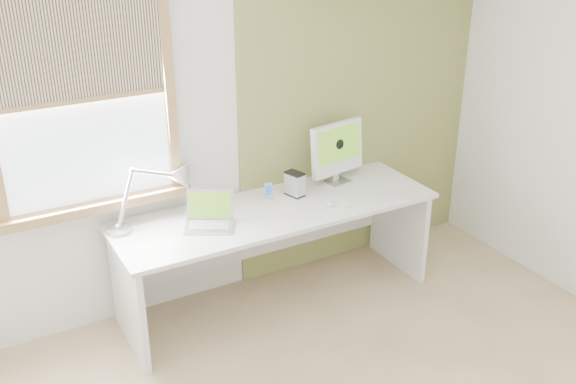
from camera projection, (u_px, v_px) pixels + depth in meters
room at (400, 215)px, 3.01m from camera, size 4.04×3.54×2.64m
accent_wall at (361, 94)px, 4.83m from camera, size 2.00×0.02×2.60m
window at (82, 100)px, 3.83m from camera, size 1.20×0.14×1.42m
desk at (273, 230)px, 4.51m from camera, size 2.20×0.70×0.73m
desk_lamp at (171, 186)px, 4.22m from camera, size 0.70×0.32×0.39m
laptop at (210, 217)px, 4.15m from camera, size 0.37×0.35×0.21m
phone_dock at (268, 194)px, 4.50m from camera, size 0.08×0.08×0.12m
external_drive at (295, 184)px, 4.54m from camera, size 0.11×0.15×0.17m
imac at (337, 149)px, 4.69m from camera, size 0.46×0.18×0.44m
keyboard at (371, 199)px, 4.49m from camera, size 0.47×0.20×0.02m
mouse at (330, 203)px, 4.42m from camera, size 0.08×0.10×0.03m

